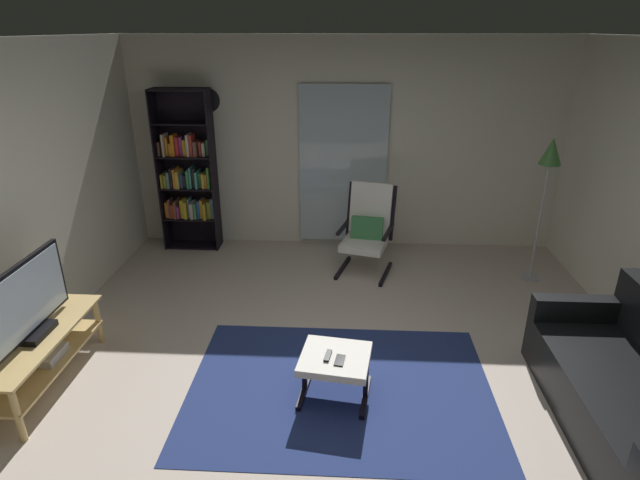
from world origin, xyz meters
name	(u,v)px	position (x,y,z in m)	size (l,w,h in m)	color
ground_plane	(339,377)	(0.00, 0.00, 0.00)	(7.02, 7.02, 0.00)	#C0B0A3
wall_back	(345,146)	(0.00, 2.90, 1.30)	(5.60, 0.06, 2.60)	silver
glass_door_panel	(343,166)	(-0.02, 2.83, 1.05)	(1.10, 0.01, 2.00)	silver
area_rug	(340,388)	(0.01, -0.14, 0.00)	(2.41, 1.74, 0.01)	navy
tv_stand	(40,351)	(-2.36, -0.20, 0.31)	(0.45, 1.31, 0.46)	tan
television	(28,302)	(-2.35, -0.20, 0.75)	(0.20, 0.98, 0.61)	black
bookshelf_near_tv	(188,176)	(-1.96, 2.66, 0.95)	(0.69, 0.30, 2.01)	black
lounge_armchair	(368,227)	(0.28, 2.07, 0.53)	(0.71, 0.77, 1.02)	black
ottoman	(335,363)	(-0.03, -0.22, 0.30)	(0.58, 0.55, 0.37)	white
tv_remote	(328,356)	(-0.08, -0.24, 0.38)	(0.04, 0.14, 0.02)	black
cell_phone	(340,360)	(0.01, -0.28, 0.38)	(0.07, 0.14, 0.01)	black
floor_lamp_by_shelf	(550,163)	(2.16, 1.93, 1.35)	(0.23, 0.23, 1.62)	#A5A5AD
wall_clock	(208,100)	(-1.67, 2.82, 1.85)	(0.29, 0.03, 0.29)	silver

